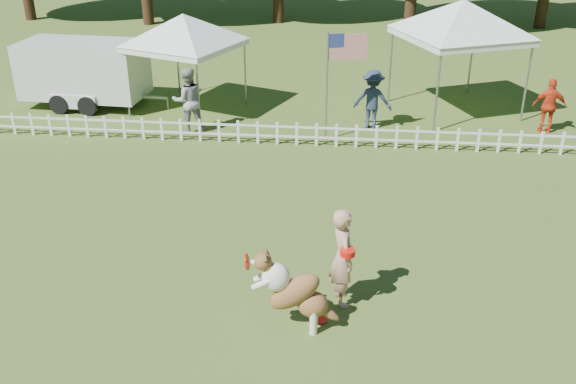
% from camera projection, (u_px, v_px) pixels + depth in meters
% --- Properties ---
extents(ground, '(120.00, 120.00, 0.00)m').
position_uv_depth(ground, '(305.00, 312.00, 10.00)').
color(ground, '#3C531A').
rests_on(ground, ground).
extents(picket_fence, '(22.00, 0.08, 0.60)m').
position_uv_depth(picket_fence, '(326.00, 135.00, 16.13)').
color(picket_fence, silver).
rests_on(picket_fence, ground).
extents(handler, '(0.54, 0.69, 1.65)m').
position_uv_depth(handler, '(343.00, 257.00, 9.91)').
color(handler, tan).
rests_on(handler, ground).
extents(dog, '(1.26, 0.44, 1.29)m').
position_uv_depth(dog, '(296.00, 292.00, 9.38)').
color(dog, brown).
rests_on(dog, ground).
extents(frisbee_on_turf, '(0.21, 0.21, 0.02)m').
position_uv_depth(frisbee_on_turf, '(321.00, 320.00, 9.81)').
color(frisbee_on_turf, red).
rests_on(frisbee_on_turf, ground).
extents(canopy_tent_left, '(3.41, 3.41, 2.72)m').
position_uv_depth(canopy_tent_left, '(186.00, 65.00, 18.18)').
color(canopy_tent_left, white).
rests_on(canopy_tent_left, ground).
extents(canopy_tent_right, '(3.95, 3.95, 3.10)m').
position_uv_depth(canopy_tent_right, '(457.00, 58.00, 18.09)').
color(canopy_tent_right, white).
rests_on(canopy_tent_right, ground).
extents(cargo_trailer, '(4.50, 2.22, 1.93)m').
position_uv_depth(cargo_trailer, '(84.00, 73.00, 18.83)').
color(cargo_trailer, silver).
rests_on(cargo_trailer, ground).
extents(flag_pole, '(1.06, 0.40, 2.79)m').
position_uv_depth(flag_pole, '(327.00, 88.00, 16.05)').
color(flag_pole, gray).
rests_on(flag_pole, ground).
extents(spectator_a, '(1.03, 0.93, 1.73)m').
position_uv_depth(spectator_a, '(188.00, 100.00, 16.85)').
color(spectator_a, '#96969B').
rests_on(spectator_a, ground).
extents(spectator_b, '(1.11, 0.75, 1.59)m').
position_uv_depth(spectator_b, '(373.00, 99.00, 17.14)').
color(spectator_b, '#232E4A').
rests_on(spectator_b, ground).
extents(spectator_c, '(0.89, 0.44, 1.46)m').
position_uv_depth(spectator_c, '(549.00, 106.00, 16.84)').
color(spectator_c, red).
rests_on(spectator_c, ground).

